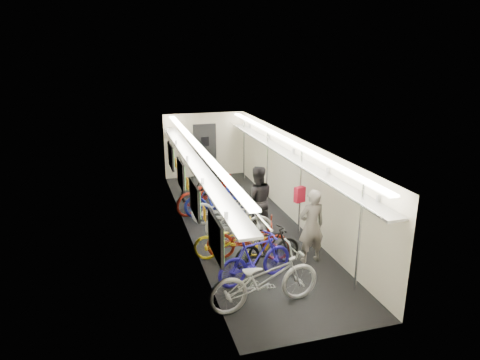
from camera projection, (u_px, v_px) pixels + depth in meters
train_car_shell at (222, 162)px, 11.84m from camera, size 10.00×10.00×10.00m
bicycle_0 at (265, 279)px, 7.92m from camera, size 2.25×0.95×1.15m
bicycle_1 at (255, 258)px, 8.79m from camera, size 1.81×0.91×1.05m
bicycle_2 at (248, 239)px, 9.72m from camera, size 2.04×1.28×1.01m
bicycle_3 at (268, 247)px, 9.39m from camera, size 1.62×0.64×0.95m
bicycle_4 at (231, 240)px, 9.80m from camera, size 1.82×0.89×0.92m
bicycle_5 at (239, 221)px, 10.72m from camera, size 1.77×0.90×1.03m
bicycle_6 at (225, 207)px, 11.74m from camera, size 1.95×1.03×0.98m
bicycle_7 at (215, 202)px, 12.01m from camera, size 1.86×1.08×1.08m
bicycle_8 at (208, 193)px, 12.64m from camera, size 2.29×1.49×1.13m
bicycle_9 at (212, 189)px, 13.04m from camera, size 1.94×0.83×1.13m
passenger_near at (311, 226)px, 9.55m from camera, size 0.65×0.44×1.72m
passenger_mid at (257, 200)px, 11.05m from camera, size 0.97×0.81×1.81m
backpack at (300, 194)px, 10.33m from camera, size 0.29×0.21×0.38m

